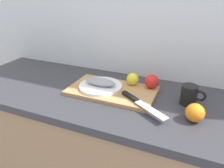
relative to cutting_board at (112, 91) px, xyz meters
name	(u,v)px	position (x,y,z in m)	size (l,w,h in m)	color
back_wall	(150,18)	(0.11, 0.30, 0.34)	(3.20, 0.05, 2.50)	silver
kitchen_counter	(127,164)	(0.11, -0.02, -0.46)	(2.00, 0.60, 0.90)	#9E7A56
cutting_board	(112,91)	(0.00, 0.00, 0.00)	(0.46, 0.26, 0.02)	tan
white_plate	(101,86)	(-0.06, -0.01, 0.02)	(0.23, 0.23, 0.01)	white
fish_fillet	(101,82)	(-0.06, -0.01, 0.04)	(0.17, 0.07, 0.04)	gray
chef_knife	(137,101)	(0.17, -0.09, 0.02)	(0.26, 0.18, 0.02)	silver
lemon_0	(133,79)	(0.08, 0.10, 0.04)	(0.07, 0.07, 0.07)	yellow
tomato_0	(152,81)	(0.19, 0.10, 0.05)	(0.08, 0.08, 0.08)	red
coffee_mug_0	(189,95)	(0.39, 0.03, 0.04)	(0.12, 0.08, 0.10)	black
orange_0	(195,113)	(0.42, -0.11, 0.03)	(0.08, 0.08, 0.08)	orange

